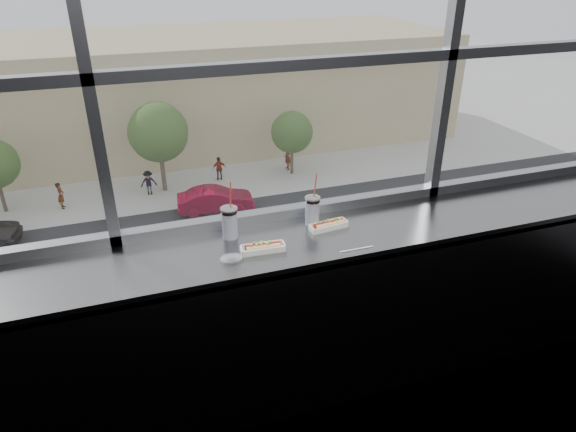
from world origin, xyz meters
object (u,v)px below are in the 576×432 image
object	(u,v)px
pedestrian_a	(60,193)
pedestrian_d	(288,154)
tree_center	(158,132)
pedestrian_b	(148,180)
hotdog_tray_right	(329,225)
hotdog_tray_left	(263,247)
soda_cup_right	(312,209)
loose_straw	(356,249)
pedestrian_c	(219,166)
car_near_d	(310,258)
soda_cup_left	(230,221)
wrapper	(231,258)
tree_right	(292,132)
car_near_e	(460,228)
car_far_b	(215,196)

from	to	relation	value
pedestrian_a	pedestrian_d	size ratio (longest dim) A/B	0.89
tree_center	pedestrian_b	bearing A→B (deg)	-160.80
hotdog_tray_right	pedestrian_b	size ratio (longest dim) A/B	0.13
hotdog_tray_right	hotdog_tray_left	bearing A→B (deg)	-170.76
pedestrian_b	tree_center	xyz separation A→B (m)	(0.97, 0.34, 2.86)
hotdog_tray_left	soda_cup_right	size ratio (longest dim) A/B	0.74
hotdog_tray_right	loose_straw	xyz separation A→B (m)	(0.05, -0.27, -0.02)
pedestrian_a	pedestrian_c	size ratio (longest dim) A/B	1.03
pedestrian_a	pedestrian_d	xyz separation A→B (m)	(14.51, 1.46, 0.12)
hotdog_tray_left	pedestrian_d	xyz separation A→B (m)	(10.10, 29.16, -10.99)
car_near_d	tree_center	xyz separation A→B (m)	(-5.19, 12.00, 2.84)
pedestrian_c	tree_center	bearing A→B (deg)	8.21
hotdog_tray_left	loose_straw	world-z (taller)	hotdog_tray_left
hotdog_tray_left	soda_cup_left	size ratio (longest dim) A/B	0.70
wrapper	pedestrian_d	xyz separation A→B (m)	(10.28, 29.19, -10.98)
loose_straw	tree_right	world-z (taller)	loose_straw
soda_cup_left	loose_straw	xyz separation A→B (m)	(0.61, -0.36, -0.10)
car_near_e	loose_straw	bearing A→B (deg)	137.97
pedestrian_b	pedestrian_a	bearing A→B (deg)	-176.50
soda_cup_left	car_near_e	size ratio (longest dim) A/B	0.05
loose_straw	pedestrian_b	size ratio (longest dim) A/B	0.10
pedestrian_a	car_near_d	bearing A→B (deg)	-135.40
loose_straw	hotdog_tray_left	bearing A→B (deg)	163.61
car_far_b	tree_center	distance (m)	5.48
soda_cup_left	hotdog_tray_left	bearing A→B (deg)	-57.80
car_near_d	tree_center	size ratio (longest dim) A/B	1.00
hotdog_tray_left	pedestrian_b	size ratio (longest dim) A/B	0.13
wrapper	soda_cup_right	bearing A→B (deg)	23.70
loose_straw	tree_right	distance (m)	31.45
pedestrian_c	car_near_e	bearing A→B (deg)	127.65
pedestrian_d	tree_center	bearing A→B (deg)	-84.53
wrapper	tree_center	bearing A→B (deg)	86.41
pedestrian_c	pedestrian_b	xyz separation A→B (m)	(-4.62, -0.86, -0.01)
hotdog_tray_left	pedestrian_d	size ratio (longest dim) A/B	0.11
car_near_e	tree_right	distance (m)	13.05
loose_straw	pedestrian_c	distance (m)	31.44
hotdog_tray_right	loose_straw	distance (m)	0.28
car_near_d	pedestrian_b	bearing A→B (deg)	23.82
soda_cup_right	pedestrian_a	xyz separation A→B (m)	(-4.77, 27.50, -11.19)
tree_right	car_near_e	bearing A→B (deg)	-68.25
hotdog_tray_left	pedestrian_c	size ratio (longest dim) A/B	0.13
pedestrian_b	loose_straw	bearing A→B (deg)	-90.31
hotdog_tray_right	pedestrian_c	bearing A→B (deg)	73.88
car_far_b	car_near_d	world-z (taller)	car_far_b
pedestrian_c	tree_center	xyz separation A→B (m)	(-3.65, -0.53, 2.85)
pedestrian_a	tree_right	bearing A→B (deg)	-87.46
hotdog_tray_left	pedestrian_d	world-z (taller)	hotdog_tray_left
soda_cup_left	soda_cup_right	size ratio (longest dim) A/B	1.05
soda_cup_left	wrapper	size ratio (longest dim) A/B	3.13
hotdog_tray_right	wrapper	world-z (taller)	hotdog_tray_right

